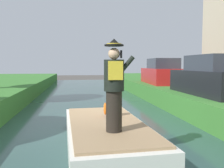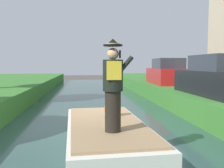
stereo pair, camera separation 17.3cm
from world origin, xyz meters
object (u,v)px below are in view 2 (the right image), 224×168
at_px(boat, 107,135).
at_px(parrot_plush, 111,107).
at_px(parked_car_dark, 216,78).
at_px(parked_car_red, 167,73).
at_px(person_pirate, 113,86).

distance_m(boat, parrot_plush, 0.85).
relative_size(parked_car_dark, parked_car_red, 0.98).
bearing_deg(parrot_plush, parked_car_red, 61.80).
bearing_deg(parked_car_red, parked_car_dark, -90.00).
xyz_separation_m(parked_car_dark, parked_car_red, (0.00, 5.51, 0.00)).
height_order(parrot_plush, parked_car_dark, parked_car_dark).
bearing_deg(parrot_plush, person_pirate, -95.15).
distance_m(person_pirate, parrot_plush, 1.61).
relative_size(boat, person_pirate, 2.31).
relative_size(parrot_plush, parked_car_red, 0.14).
distance_m(parrot_plush, parked_car_dark, 4.92).
xyz_separation_m(boat, parrot_plush, (0.19, 0.62, 0.55)).
distance_m(parrot_plush, parked_car_red, 9.01).
bearing_deg(parked_car_dark, parked_car_red, 90.00).
bearing_deg(parked_car_red, boat, -117.43).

